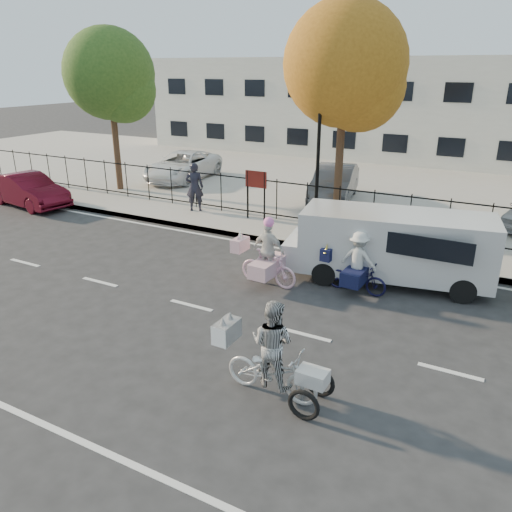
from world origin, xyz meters
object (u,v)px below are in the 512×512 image
Objects in this scene: white_van at (392,244)px; pedestrian at (195,187)px; red_sedan at (29,190)px; zebra_trike at (272,360)px; lot_car_b at (183,166)px; lamppost at (319,143)px; lot_car_c at (334,183)px; unicorn_bike at (267,260)px; bull_bike at (357,268)px.

white_van is 2.97× the size of pedestrian.
zebra_trike is at bearing -106.10° from red_sedan.
white_van is 14.34m from lot_car_b.
lot_car_b is at bearing 153.22° from lamppost.
zebra_trike is at bearing 103.46° from pedestrian.
lamppost is 4.75m from lot_car_c.
unicorn_bike reaches higher than lot_car_c.
unicorn_bike is at bearing -157.00° from white_van.
lot_car_c is (-1.36, 8.91, 0.18)m from unicorn_bike.
pedestrian reaches higher than red_sedan.
zebra_trike is (2.80, -9.02, -2.41)m from lamppost.
lot_car_c is (-3.57, 8.24, 0.22)m from bull_bike.
bull_bike is at bearing 1.28° from zebra_trike.
pedestrian reaches higher than zebra_trike.
white_van is at bearing -70.25° from lot_car_c.
unicorn_bike is 0.43× the size of lot_car_c.
bull_bike is (2.77, -4.13, -2.46)m from lamppost.
white_van is (0.55, 6.02, 0.35)m from zebra_trike.
unicorn_bike is 1.00× the size of pedestrian.
pedestrian reaches higher than lot_car_b.
zebra_trike is at bearing -54.92° from lot_car_b.
bull_bike is at bearing -77.08° from lot_car_c.
lot_car_b is (-9.45, 9.29, 0.14)m from unicorn_bike.
unicorn_bike is at bearing -50.31° from lot_car_b.
lamppost is 5.55m from bull_bike.
white_van is (3.35, -3.00, -2.06)m from lamppost.
unicorn_bike is 3.34m from white_van.
bull_bike is 0.36× the size of lot_car_b.
bull_bike is 0.93× the size of pedestrian.
zebra_trike reaches higher than lot_car_b.
pedestrian is 0.39× the size of lot_car_b.
red_sedan is at bearing -119.01° from lot_car_b.
red_sedan is (-15.14, 0.70, -0.38)m from white_van.
lamppost is 9.74m from zebra_trike.
pedestrian is (-8.36, 2.93, 0.04)m from white_van.
bull_bike is (-0.03, 4.88, -0.06)m from zebra_trike.
lamppost is 10.21m from lot_car_b.
lot_car_b is at bearing 166.83° from lot_car_c.
unicorn_bike is 9.02m from lot_car_c.
red_sedan is 0.83× the size of lot_car_b.
red_sedan is at bearing 66.26° from zebra_trike.
bull_bike is at bearing -56.15° from lamppost.
lamppost reaches higher than unicorn_bike.
white_van reaches higher than bull_bike.
lamppost is at bearing -89.50° from lot_car_c.
red_sedan is (-11.79, -2.30, -2.44)m from lamppost.
zebra_trike reaches higher than bull_bike.
zebra_trike is 11.88m from pedestrian.
lot_car_b is 8.09m from lot_car_c.
bull_bike is 1.33m from white_van.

